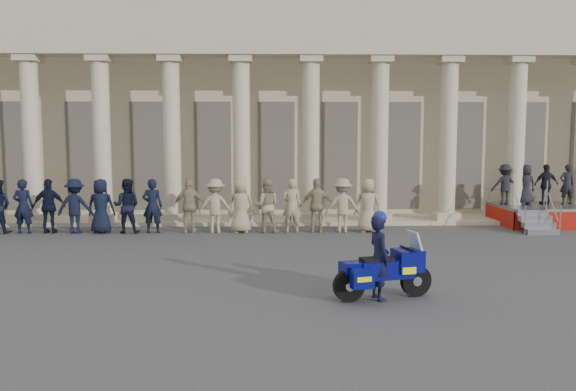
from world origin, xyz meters
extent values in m
plane|color=#3C3C3F|center=(0.00, 0.00, 0.00)|extent=(90.00, 90.00, 0.00)
cube|color=tan|center=(0.00, 15.00, 4.50)|extent=(40.00, 10.00, 9.00)
cube|color=tan|center=(0.00, 8.80, 0.07)|extent=(40.00, 2.60, 0.15)
cube|color=tan|center=(0.00, 8.00, 6.79)|extent=(35.80, 1.00, 1.00)
cube|color=tan|center=(0.00, 8.00, 7.89)|extent=(35.80, 1.00, 1.20)
cube|color=tan|center=(-9.10, 8.00, 0.30)|extent=(0.90, 0.90, 0.30)
cylinder|color=tan|center=(-9.10, 8.00, 3.25)|extent=(0.64, 0.64, 5.60)
cube|color=tan|center=(-9.10, 8.00, 6.17)|extent=(0.85, 0.85, 0.24)
cube|color=tan|center=(-6.50, 8.00, 0.30)|extent=(0.90, 0.90, 0.30)
cylinder|color=tan|center=(-6.50, 8.00, 3.25)|extent=(0.64, 0.64, 5.60)
cube|color=tan|center=(-6.50, 8.00, 6.17)|extent=(0.85, 0.85, 0.24)
cube|color=tan|center=(-3.90, 8.00, 0.30)|extent=(0.90, 0.90, 0.30)
cylinder|color=tan|center=(-3.90, 8.00, 3.25)|extent=(0.64, 0.64, 5.60)
cube|color=tan|center=(-3.90, 8.00, 6.17)|extent=(0.85, 0.85, 0.24)
cube|color=tan|center=(-1.30, 8.00, 0.30)|extent=(0.90, 0.90, 0.30)
cylinder|color=tan|center=(-1.30, 8.00, 3.25)|extent=(0.64, 0.64, 5.60)
cube|color=tan|center=(-1.30, 8.00, 6.17)|extent=(0.85, 0.85, 0.24)
cube|color=tan|center=(1.30, 8.00, 0.30)|extent=(0.90, 0.90, 0.30)
cylinder|color=tan|center=(1.30, 8.00, 3.25)|extent=(0.64, 0.64, 5.60)
cube|color=tan|center=(1.30, 8.00, 6.17)|extent=(0.85, 0.85, 0.24)
cube|color=tan|center=(3.90, 8.00, 0.30)|extent=(0.90, 0.90, 0.30)
cylinder|color=tan|center=(3.90, 8.00, 3.25)|extent=(0.64, 0.64, 5.60)
cube|color=tan|center=(3.90, 8.00, 6.17)|extent=(0.85, 0.85, 0.24)
cube|color=tan|center=(6.50, 8.00, 0.30)|extent=(0.90, 0.90, 0.30)
cylinder|color=tan|center=(6.50, 8.00, 3.25)|extent=(0.64, 0.64, 5.60)
cube|color=tan|center=(6.50, 8.00, 6.17)|extent=(0.85, 0.85, 0.24)
cube|color=tan|center=(9.10, 8.00, 0.30)|extent=(0.90, 0.90, 0.30)
cylinder|color=tan|center=(9.10, 8.00, 3.25)|extent=(0.64, 0.64, 5.60)
cube|color=tan|center=(9.10, 8.00, 6.17)|extent=(0.85, 0.85, 0.24)
cube|color=black|center=(-10.40, 10.02, 2.55)|extent=(1.30, 0.12, 4.20)
cube|color=black|center=(-7.80, 10.02, 2.55)|extent=(1.30, 0.12, 4.20)
cube|color=black|center=(-5.20, 10.02, 2.55)|extent=(1.30, 0.12, 4.20)
cube|color=black|center=(-2.60, 10.02, 2.55)|extent=(1.30, 0.12, 4.20)
cube|color=black|center=(0.00, 10.02, 2.55)|extent=(1.30, 0.12, 4.20)
cube|color=black|center=(2.60, 10.02, 2.55)|extent=(1.30, 0.12, 4.20)
cube|color=black|center=(5.20, 10.02, 2.55)|extent=(1.30, 0.12, 4.20)
cube|color=black|center=(7.80, 10.02, 2.55)|extent=(1.30, 0.12, 4.20)
cube|color=black|center=(10.40, 10.02, 2.55)|extent=(1.30, 0.12, 4.20)
imported|color=black|center=(-8.66, 6.08, 0.94)|extent=(0.68, 0.45, 1.87)
imported|color=black|center=(-7.78, 6.08, 0.94)|extent=(1.10, 0.46, 1.87)
imported|color=black|center=(-6.90, 6.08, 0.94)|extent=(1.21, 0.70, 1.87)
imported|color=black|center=(-6.02, 6.08, 0.94)|extent=(0.92, 0.60, 1.87)
imported|color=black|center=(-5.14, 6.08, 0.94)|extent=(0.91, 0.71, 1.87)
imported|color=black|center=(-4.26, 6.08, 0.94)|extent=(0.68, 0.45, 1.87)
imported|color=#9C8E6C|center=(-2.99, 6.08, 0.94)|extent=(1.10, 0.46, 1.87)
imported|color=#9C8E6C|center=(-2.11, 6.08, 0.94)|extent=(1.21, 0.70, 1.87)
imported|color=#9C8E6C|center=(-1.23, 6.08, 0.94)|extent=(0.92, 0.60, 1.87)
imported|color=#9C8E6C|center=(-0.35, 6.08, 0.94)|extent=(0.91, 0.71, 1.87)
imported|color=#9C8E6C|center=(0.53, 6.08, 0.94)|extent=(0.68, 0.45, 1.87)
imported|color=#9C8E6C|center=(1.41, 6.08, 0.94)|extent=(1.10, 0.46, 1.87)
imported|color=#9C8E6C|center=(2.29, 6.08, 0.94)|extent=(1.21, 0.70, 1.87)
imported|color=#9C8E6C|center=(3.16, 6.08, 0.94)|extent=(0.92, 0.60, 1.87)
cube|color=gray|center=(10.27, 7.65, 0.70)|extent=(3.72, 2.66, 0.10)
cube|color=#A4160D|center=(10.27, 6.34, 0.33)|extent=(3.72, 0.04, 0.65)
cube|color=#A4160D|center=(8.42, 7.65, 0.33)|extent=(0.04, 2.66, 0.65)
cube|color=gray|center=(9.00, 5.42, 0.09)|extent=(1.10, 0.28, 0.19)
cube|color=gray|center=(9.00, 5.70, 0.28)|extent=(1.10, 0.28, 0.19)
cube|color=gray|center=(9.00, 5.98, 0.47)|extent=(1.10, 0.28, 0.19)
cube|color=gray|center=(9.00, 6.26, 0.66)|extent=(1.10, 0.28, 0.19)
cylinder|color=gray|center=(10.27, 8.93, 1.25)|extent=(3.72, 0.04, 0.04)
imported|color=black|center=(8.67, 7.85, 1.52)|extent=(0.99, 0.57, 1.53)
imported|color=black|center=(9.47, 7.85, 1.52)|extent=(0.75, 0.49, 1.53)
imported|color=black|center=(10.27, 7.85, 1.52)|extent=(0.90, 0.37, 1.53)
imported|color=black|center=(11.07, 7.85, 1.52)|extent=(0.56, 0.37, 1.53)
cylinder|color=black|center=(2.82, -2.00, 0.32)|extent=(0.66, 0.29, 0.64)
cylinder|color=black|center=(1.40, -2.36, 0.32)|extent=(0.66, 0.29, 0.64)
cube|color=#090D68|center=(2.16, -2.17, 0.60)|extent=(1.19, 0.67, 0.37)
cube|color=#090D68|center=(2.63, -2.05, 0.76)|extent=(0.65, 0.62, 0.44)
cube|color=silver|center=(2.63, -2.05, 0.54)|extent=(0.28, 0.34, 0.12)
cube|color=#B2BFCC|center=(2.79, -2.01, 1.09)|extent=(0.31, 0.49, 0.52)
cube|color=black|center=(1.97, -2.22, 0.80)|extent=(0.70, 0.48, 0.10)
cube|color=#090D68|center=(1.45, -2.35, 0.68)|extent=(0.41, 0.41, 0.21)
cube|color=#090D68|center=(1.62, -2.63, 0.54)|extent=(0.48, 0.32, 0.39)
cube|color=#E8F50C|center=(1.62, -2.63, 0.54)|extent=(0.34, 0.30, 0.10)
cube|color=#090D68|center=(1.47, -2.02, 0.54)|extent=(0.48, 0.32, 0.39)
cube|color=#E8F50C|center=(1.47, -2.02, 0.54)|extent=(0.34, 0.30, 0.10)
cylinder|color=silver|center=(1.63, -2.06, 0.29)|extent=(0.59, 0.24, 0.10)
cylinder|color=black|center=(2.63, -2.05, 1.00)|extent=(0.20, 0.67, 0.04)
imported|color=black|center=(2.02, -2.21, 0.85)|extent=(0.55, 0.70, 1.70)
sphere|color=navy|center=(2.02, -2.21, 1.65)|extent=(0.28, 0.28, 0.28)
camera|label=1|loc=(-0.06, -13.15, 3.17)|focal=35.00mm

